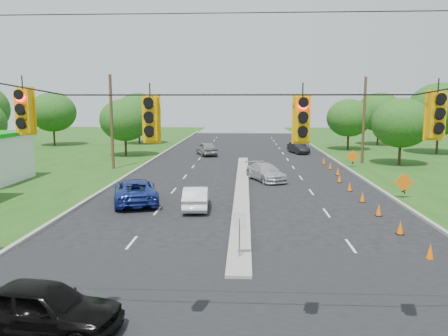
{
  "coord_description": "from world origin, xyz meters",
  "views": [
    {
      "loc": [
        0.2,
        -11.1,
        6.44
      ],
      "look_at": [
        -0.96,
        12.87,
        2.8
      ],
      "focal_mm": 35.0,
      "sensor_mm": 36.0,
      "label": 1
    }
  ],
  "objects": [
    {
      "name": "curb_left",
      "position": [
        -10.1,
        30.0,
        0.0
      ],
      "size": [
        0.25,
        110.0,
        0.16
      ],
      "primitive_type": "cube",
      "color": "gray",
      "rests_on": "ground"
    },
    {
      "name": "curb_right",
      "position": [
        10.1,
        30.0,
        0.0
      ],
      "size": [
        0.25,
        110.0,
        0.16
      ],
      "primitive_type": "cube",
      "color": "gray",
      "rests_on": "ground"
    },
    {
      "name": "median",
      "position": [
        0.0,
        21.0,
        0.0
      ],
      "size": [
        1.0,
        34.0,
        0.18
      ],
      "primitive_type": "cube",
      "color": "gray",
      "rests_on": "ground"
    },
    {
      "name": "median_sign",
      "position": [
        0.0,
        6.0,
        1.46
      ],
      "size": [
        0.55,
        0.06,
        2.05
      ],
      "color": "gray",
      "rests_on": "ground"
    },
    {
      "name": "signal_span",
      "position": [
        -0.05,
        -1.0,
        4.97
      ],
      "size": [
        25.6,
        0.32,
        9.0
      ],
      "color": "#422D1C",
      "rests_on": "ground"
    },
    {
      "name": "utility_pole_far_left",
      "position": [
        -12.5,
        30.0,
        4.5
      ],
      "size": [
        0.28,
        0.28,
        9.0
      ],
      "primitive_type": "cylinder",
      "color": "#422D1C",
      "rests_on": "ground"
    },
    {
      "name": "utility_pole_far_right",
      "position": [
        12.5,
        35.0,
        4.5
      ],
      "size": [
        0.28,
        0.28,
        9.0
      ],
      "primitive_type": "cylinder",
      "color": "#422D1C",
      "rests_on": "ground"
    },
    {
      "name": "cone_1",
      "position": [
        7.84,
        6.5,
        0.35
      ],
      "size": [
        0.32,
        0.32,
        0.7
      ],
      "primitive_type": "cone",
      "color": "#FF6306",
      "rests_on": "ground"
    },
    {
      "name": "cone_2",
      "position": [
        7.84,
        10.0,
        0.35
      ],
      "size": [
        0.32,
        0.32,
        0.7
      ],
      "primitive_type": "cone",
      "color": "#FF6306",
      "rests_on": "ground"
    },
    {
      "name": "cone_3",
      "position": [
        7.84,
        13.5,
        0.35
      ],
      "size": [
        0.32,
        0.32,
        0.7
      ],
      "primitive_type": "cone",
      "color": "#FF6306",
      "rests_on": "ground"
    },
    {
      "name": "cone_4",
      "position": [
        7.84,
        17.0,
        0.35
      ],
      "size": [
        0.32,
        0.32,
        0.7
      ],
      "primitive_type": "cone",
      "color": "#FF6306",
      "rests_on": "ground"
    },
    {
      "name": "cone_5",
      "position": [
        7.84,
        20.5,
        0.35
      ],
      "size": [
        0.32,
        0.32,
        0.7
      ],
      "primitive_type": "cone",
      "color": "#FF6306",
      "rests_on": "ground"
    },
    {
      "name": "cone_6",
      "position": [
        7.84,
        24.0,
        0.35
      ],
      "size": [
        0.32,
        0.32,
        0.7
      ],
      "primitive_type": "cone",
      "color": "#FF6306",
      "rests_on": "ground"
    },
    {
      "name": "cone_7",
      "position": [
        8.44,
        27.5,
        0.35
      ],
      "size": [
        0.32,
        0.32,
        0.7
      ],
      "primitive_type": "cone",
      "color": "#FF6306",
      "rests_on": "ground"
    },
    {
      "name": "cone_8",
      "position": [
        8.44,
        31.0,
        0.35
      ],
      "size": [
        0.32,
        0.32,
        0.7
      ],
      "primitive_type": "cone",
      "color": "#FF6306",
      "rests_on": "ground"
    },
    {
      "name": "cone_9",
      "position": [
        8.44,
        34.5,
        0.35
      ],
      "size": [
        0.32,
        0.32,
        0.7
      ],
      "primitive_type": "cone",
      "color": "#FF6306",
      "rests_on": "ground"
    },
    {
      "name": "work_sign_1",
      "position": [
        10.8,
        18.0,
        1.09
      ],
      "size": [
        1.27,
        0.58,
        1.37
      ],
      "color": "black",
      "rests_on": "ground"
    },
    {
      "name": "work_sign_2",
      "position": [
        10.8,
        32.0,
        1.09
      ],
      "size": [
        1.27,
        0.58,
        1.37
      ],
      "color": "black",
      "rests_on": "ground"
    },
    {
      "name": "tree_4",
      "position": [
        -28.0,
        52.0,
        4.96
      ],
      "size": [
        6.72,
        6.72,
        7.84
      ],
      "color": "black",
      "rests_on": "ground"
    },
    {
      "name": "tree_5",
      "position": [
        -14.0,
        40.0,
        4.34
      ],
      "size": [
        5.88,
        5.88,
        6.86
      ],
      "color": "black",
      "rests_on": "ground"
    },
    {
      "name": "tree_6",
      "position": [
        -16.0,
        55.0,
        4.96
      ],
      "size": [
        6.72,
        6.72,
        7.84
      ],
      "color": "black",
      "rests_on": "ground"
    },
    {
      "name": "tree_9",
      "position": [
        16.0,
        34.0,
        4.34
      ],
      "size": [
        5.88,
        5.88,
        6.86
      ],
      "color": "black",
      "rests_on": "ground"
    },
    {
      "name": "tree_10",
      "position": [
        24.0,
        44.0,
        5.58
      ],
      "size": [
        7.56,
        7.56,
        8.82
      ],
      "color": "black",
      "rests_on": "ground"
    },
    {
      "name": "tree_11",
      "position": [
        20.0,
        55.0,
        4.96
      ],
      "size": [
        6.72,
        6.72,
        7.84
      ],
      "color": "black",
      "rests_on": "ground"
    },
    {
      "name": "tree_12",
      "position": [
        14.0,
        48.0,
        4.34
      ],
      "size": [
        5.88,
        5.88,
        6.86
      ],
      "color": "black",
      "rests_on": "ground"
    },
    {
      "name": "black_sedan",
      "position": [
        -5.4,
        0.06,
        0.76
      ],
      "size": [
        4.62,
        2.27,
        1.52
      ],
      "primitive_type": "imported",
      "rotation": [
        0.0,
        0.0,
        1.46
      ],
      "color": "black",
      "rests_on": "ground"
    },
    {
      "name": "white_sedan",
      "position": [
        -2.76,
        14.72,
        0.69
      ],
      "size": [
        1.73,
        4.27,
        1.38
      ],
      "primitive_type": "imported",
      "rotation": [
        0.0,
        0.0,
        3.21
      ],
      "color": "white",
      "rests_on": "ground"
    },
    {
      "name": "blue_pickup",
      "position": [
        -6.81,
        16.04,
        0.79
      ],
      "size": [
        4.1,
        6.19,
        1.58
      ],
      "primitive_type": "imported",
      "rotation": [
        0.0,
        0.0,
        3.42
      ],
      "color": "navy",
      "rests_on": "ground"
    },
    {
      "name": "silver_car_far",
      "position": [
        1.92,
        24.58,
        0.7
      ],
      "size": [
        3.71,
        5.22,
        1.4
      ],
      "primitive_type": "imported",
      "rotation": [
        0.0,
        0.0,
        0.4
      ],
      "color": "#A3A3A3",
      "rests_on": "ground"
    },
    {
      "name": "silver_car_oncoming",
      "position": [
        -4.46,
        41.6,
        0.81
      ],
      "size": [
        3.31,
        5.09,
        1.61
      ],
      "primitive_type": "imported",
      "rotation": [
        0.0,
        0.0,
        3.46
      ],
      "color": "gray",
      "rests_on": "ground"
    },
    {
      "name": "dark_car_receding",
      "position": [
        6.93,
        44.2,
        0.71
      ],
      "size": [
        2.56,
        4.53,
        1.41
      ],
      "primitive_type": "imported",
      "rotation": [
        0.0,
        0.0,
        0.26
      ],
      "color": "black",
      "rests_on": "ground"
    }
  ]
}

